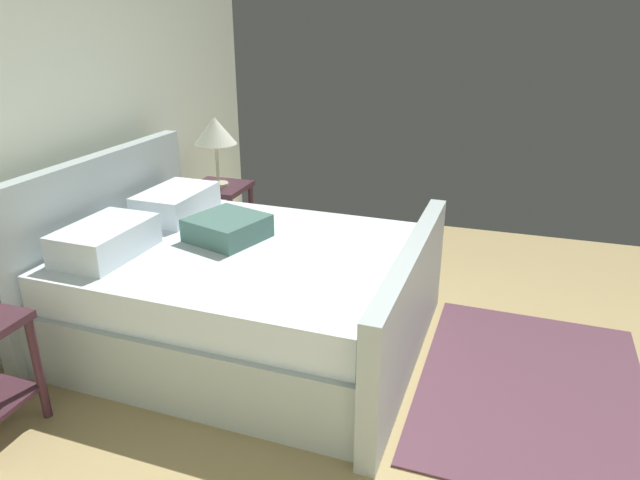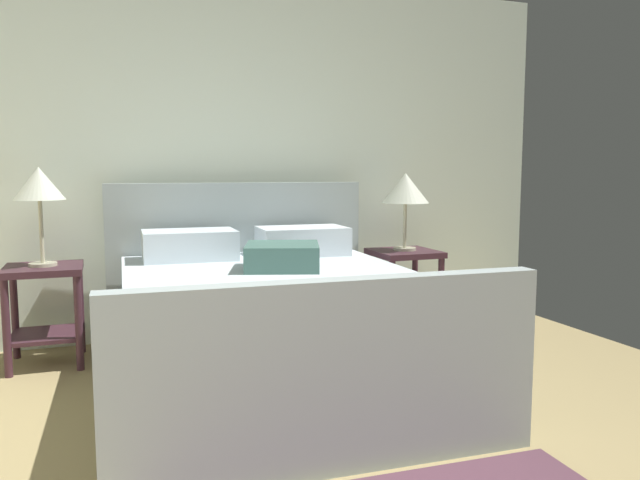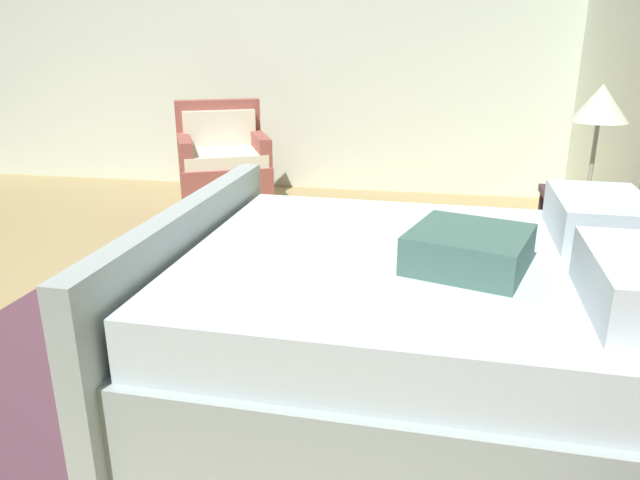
% 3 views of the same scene
% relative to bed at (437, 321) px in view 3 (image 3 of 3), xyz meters
% --- Properties ---
extents(ground_plane, '(5.87, 6.34, 0.02)m').
position_rel_bed_xyz_m(ground_plane, '(-0.50, -2.01, -0.36)').
color(ground_plane, '#9C8758').
extents(wall_side_left, '(0.12, 6.46, 2.52)m').
position_rel_bed_xyz_m(wall_side_left, '(-3.50, -2.01, 0.92)').
color(wall_side_left, silver).
rests_on(wall_side_left, ground).
extents(bed, '(1.79, 2.16, 1.08)m').
position_rel_bed_xyz_m(bed, '(0.00, 0.00, 0.00)').
color(bed, '#A0AEAD').
rests_on(bed, ground).
extents(nightstand_left, '(0.44, 0.44, 0.60)m').
position_rel_bed_xyz_m(nightstand_left, '(-1.18, 0.79, 0.06)').
color(nightstand_left, '#3C212B').
rests_on(nightstand_left, ground).
extents(table_lamp_left, '(0.29, 0.29, 0.59)m').
position_rel_bed_xyz_m(table_lamp_left, '(-1.18, 0.79, 0.73)').
color(table_lamp_left, '#B7B293').
rests_on(table_lamp_left, nightstand_left).
extents(armchair, '(0.97, 0.96, 0.90)m').
position_rel_bed_xyz_m(armchair, '(-2.56, -1.78, 0.00)').
color(armchair, '#9A4E46').
rests_on(armchair, ground).
extents(area_rug, '(1.68, 1.22, 0.01)m').
position_rel_bed_xyz_m(area_rug, '(-0.00, -1.74, -0.34)').
color(area_rug, '#543340').
rests_on(area_rug, ground).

